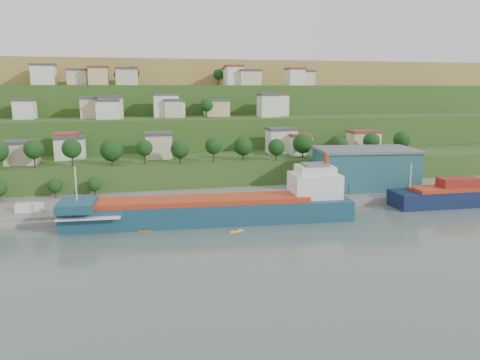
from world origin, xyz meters
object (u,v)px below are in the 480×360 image
object	(u,v)px
kayak_orange	(145,231)
warehouse	(365,168)
caravan	(29,209)
cargo_ship_near	(220,210)

from	to	relation	value
kayak_orange	warehouse	bearing A→B (deg)	40.41
caravan	kayak_orange	distance (m)	33.90
cargo_ship_near	kayak_orange	xyz separation A→B (m)	(-19.17, -4.71, -2.77)
kayak_orange	cargo_ship_near	bearing A→B (deg)	33.97
warehouse	caravan	bearing A→B (deg)	-168.62
warehouse	cargo_ship_near	bearing A→B (deg)	-150.88
warehouse	caravan	xyz separation A→B (m)	(-99.39, -8.34, -5.73)
cargo_ship_near	warehouse	world-z (taller)	cargo_ship_near
cargo_ship_near	warehouse	xyz separation A→B (m)	(51.41, 21.33, 5.45)
cargo_ship_near	warehouse	size ratio (longest dim) A/B	2.22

